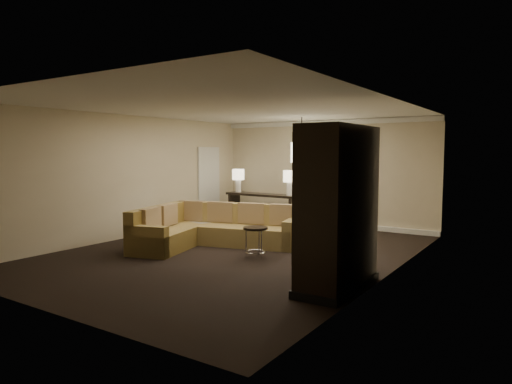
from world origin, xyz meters
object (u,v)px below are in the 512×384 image
Objects in this scene: sectional_sofa at (210,229)px; person at (359,186)px; coffee_table at (206,227)px; console_table at (263,206)px; drink_table at (256,236)px; armoire at (337,212)px.

sectional_sofa is 5.43m from person.
coffee_table is 2.19m from console_table.
drink_table reaches higher than coffee_table.
armoire is (4.19, -2.14, 0.91)m from coffee_table.
coffee_table is at bearing 83.81° from person.
person is at bearing 91.03° from drink_table.
person is (2.05, 4.44, 0.79)m from coffee_table.
drink_table is at bearing -29.35° from sectional_sofa.
armoire is at bearing -44.33° from console_table.
person reaches higher than sectional_sofa.
console_table reaches higher than drink_table.
armoire reaches higher than drink_table.
sectional_sofa reaches higher than coffee_table.
drink_table is at bearing -56.80° from console_table.
console_table is 0.95× the size of armoire.
sectional_sofa is 1.52× the size of person.
coffee_table is 4.96m from person.
sectional_sofa reaches higher than console_table.
sectional_sofa is 1.30× the size of armoire.
drink_table is at bearing 154.46° from armoire.
console_table reaches higher than coffee_table.
coffee_table is 2.45m from drink_table.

